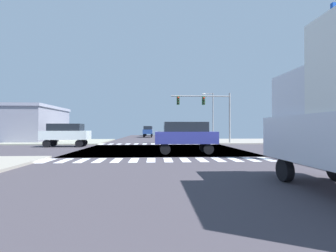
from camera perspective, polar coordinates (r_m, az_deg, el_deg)
The scene contains 12 objects.
ground at distance 21.58m, azimuth -1.72°, elevation -5.59°, with size 90.00×90.00×0.05m.
sidewalk_corner_ne at distance 36.16m, azimuth 18.88°, elevation -3.38°, with size 12.00×12.00×0.14m.
sidewalk_corner_nw at distance 35.78m, azimuth -23.57°, elevation -3.39°, with size 12.00×12.00×0.14m.
crosswalk_near at distance 14.31m, azimuth -2.00°, elevation -8.05°, with size 13.50×2.00×0.01m.
crosswalk_far at distance 28.85m, azimuth -2.57°, elevation -4.26°, with size 13.50×2.00×0.01m.
traffic_signal_mast at distance 29.72m, azimuth 9.09°, elevation 4.72°, with size 7.31×0.55×6.19m.
street_lamp at distance 36.67m, azimuth 10.20°, elevation 3.33°, with size 1.78×0.32×7.16m.
bank_building at distance 40.58m, azimuth -31.58°, elevation 0.45°, with size 11.87×10.97×5.03m.
suv_farside_2 at distance 18.14m, azimuth 4.19°, elevation -2.05°, with size 4.60×1.96×2.34m.
suv_queued_3 at distance 60.53m, azimuth -4.52°, elevation -1.00°, with size 1.96×4.60×2.34m.
suv_leading_4 at distance 50.43m, azimuth -4.80°, elevation -1.09°, with size 1.96×4.60×2.34m.
suv_outer_5 at distance 26.58m, azimuth -23.02°, elevation -1.54°, with size 4.60×1.96×2.34m.
Camera 1 is at (-0.53, -21.49, 1.87)m, focal length 25.74 mm.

